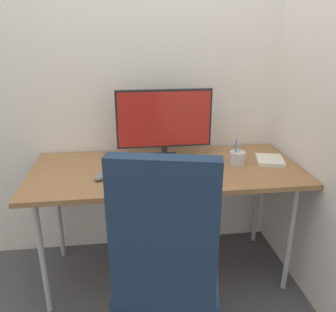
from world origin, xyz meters
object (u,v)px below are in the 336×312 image
object	(u,v)px
monitor	(164,121)
notebook	(270,160)
pen_holder	(237,158)
office_chair	(167,269)
mouse	(99,177)
keyboard	(161,178)

from	to	relation	value
monitor	notebook	bearing A→B (deg)	-15.47
monitor	pen_holder	distance (m)	0.51
pen_holder	office_chair	bearing A→B (deg)	-126.93
office_chair	notebook	world-z (taller)	office_chair
monitor	pen_holder	world-z (taller)	monitor
mouse	notebook	xyz separation A→B (m)	(1.04, 0.13, -0.00)
keyboard	pen_holder	distance (m)	0.52
monitor	pen_holder	bearing A→B (deg)	-23.14
monitor	notebook	xyz separation A→B (m)	(0.64, -0.18, -0.23)
office_chair	pen_holder	distance (m)	0.90
office_chair	mouse	world-z (taller)	office_chair
office_chair	pen_holder	xyz separation A→B (m)	(0.52, 0.70, 0.22)
office_chair	keyboard	world-z (taller)	office_chair
office_chair	keyboard	size ratio (longest dim) A/B	2.65
keyboard	mouse	size ratio (longest dim) A/B	5.27
office_chair	mouse	size ratio (longest dim) A/B	13.94
monitor	keyboard	bearing A→B (deg)	-99.65
mouse	notebook	size ratio (longest dim) A/B	0.43
mouse	office_chair	bearing A→B (deg)	-50.80
keyboard	pen_holder	size ratio (longest dim) A/B	2.67
keyboard	mouse	distance (m)	0.34
office_chair	mouse	distance (m)	0.67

